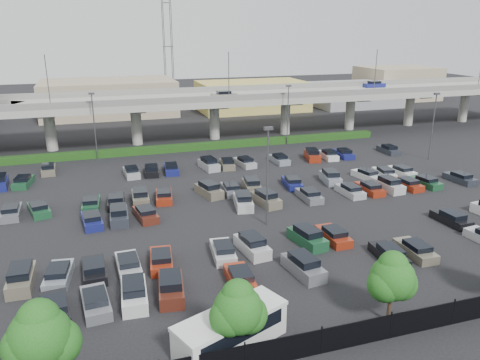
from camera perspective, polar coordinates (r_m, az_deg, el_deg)
The scene contains 10 objects.
ground at distance 55.85m, azimuth 0.33°, elevation -2.34°, with size 280.00×280.00×0.00m, color black.
overpass at distance 84.27m, azimuth -6.66°, elevation 9.39°, with size 150.00×13.00×15.80m.
hedge at distance 78.82m, azimuth -5.33°, elevation 4.08°, with size 66.00×1.60×1.10m, color #163810.
fence at distance 32.85m, azimuth 16.28°, elevation -17.10°, with size 70.00×0.10×2.00m.
tree_row at distance 32.87m, azimuth 16.37°, elevation -11.70°, with size 65.07×3.66×5.94m.
shuttle_bus at distance 31.01m, azimuth -1.11°, elevation -17.68°, with size 7.98×5.25×2.43m.
parked_cars at distance 52.11m, azimuth 0.60°, elevation -3.15°, with size 62.86×41.59×1.67m.
light_poles at distance 54.79m, azimuth -4.43°, elevation 4.04°, with size 66.90×48.38×10.30m.
distant_buildings at distance 116.27m, azimuth -3.37°, elevation 10.22°, with size 138.00×24.00×9.00m.
comm_tower at distance 125.49m, azimuth -8.79°, elevation 16.06°, with size 2.40×2.40×30.00m.
Camera 1 is at (-16.26, -49.78, 19.40)m, focal length 35.00 mm.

